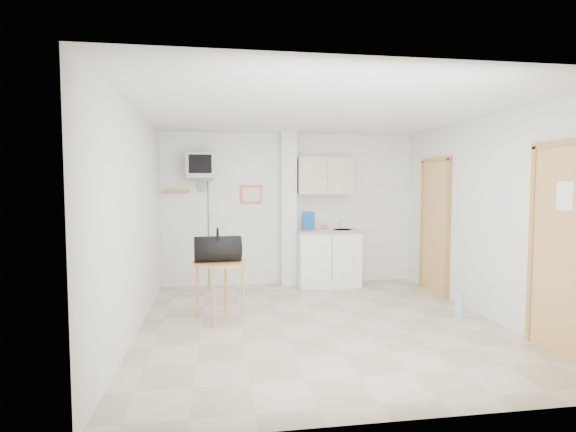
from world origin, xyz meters
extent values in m
plane|color=#BAAB95|center=(0.00, 0.00, 0.00)|extent=(4.50, 4.50, 0.00)
cube|color=white|center=(0.00, 2.25, 1.25)|extent=(4.20, 0.04, 2.50)
cube|color=white|center=(0.00, -2.25, 1.25)|extent=(4.20, 0.04, 2.50)
cube|color=white|center=(-2.10, 0.00, 1.25)|extent=(0.04, 4.50, 2.50)
cube|color=white|center=(2.10, 0.00, 1.25)|extent=(0.04, 4.50, 2.50)
cube|color=white|center=(0.00, 0.00, 2.50)|extent=(4.20, 4.50, 0.04)
cube|color=white|center=(-0.05, 2.14, 1.25)|extent=(0.25, 0.22, 2.50)
cube|color=#E05B4F|center=(-0.65, 2.23, 1.50)|extent=(0.36, 0.03, 0.30)
cube|color=silver|center=(-0.65, 2.22, 1.50)|extent=(0.28, 0.01, 0.22)
cube|color=tan|center=(-1.85, 2.22, 1.55)|extent=(0.40, 0.05, 0.06)
cube|color=white|center=(-0.32, 2.24, 0.95)|extent=(0.15, 0.02, 0.08)
cylinder|color=tan|center=(-2.00, 2.16, 1.54)|extent=(0.02, 0.08, 0.02)
cylinder|color=tan|center=(-1.85, 2.16, 1.54)|extent=(0.02, 0.08, 0.02)
cylinder|color=tan|center=(-1.70, 2.16, 1.54)|extent=(0.02, 0.08, 0.02)
cube|color=#A36535|center=(2.08, 1.25, 1.00)|extent=(0.04, 0.75, 2.00)
cube|color=brown|center=(2.07, 1.25, 1.00)|extent=(0.06, 0.87, 2.06)
cube|color=#A36535|center=(2.08, -1.35, 1.01)|extent=(0.04, 0.82, 2.02)
cube|color=brown|center=(2.07, -1.35, 1.01)|extent=(0.06, 0.94, 2.08)
cube|color=white|center=(2.05, -1.35, 1.55)|extent=(0.01, 0.20, 0.28)
cube|color=white|center=(0.58, 1.98, 0.44)|extent=(1.00, 0.55, 0.88)
cube|color=#ADA095|center=(0.58, 1.98, 0.90)|extent=(1.03, 0.58, 0.04)
cylinder|color=#B7B7BA|center=(0.83, 1.98, 0.90)|extent=(0.30, 0.30, 0.05)
cylinder|color=#B7B7BA|center=(0.83, 2.12, 1.00)|extent=(0.02, 0.02, 0.16)
cylinder|color=#B7B7BA|center=(0.83, 2.06, 1.07)|extent=(0.02, 0.13, 0.02)
cube|color=beige|center=(0.55, 2.09, 1.80)|extent=(0.90, 0.32, 0.60)
cube|color=#1653B2|center=(0.28, 2.09, 1.06)|extent=(0.19, 0.07, 0.29)
cylinder|color=white|center=(0.50, 1.89, 0.93)|extent=(0.22, 0.22, 0.01)
sphere|color=tan|center=(0.50, 1.89, 0.97)|extent=(0.11, 0.11, 0.11)
cube|color=slate|center=(-1.45, 2.09, 1.73)|extent=(0.36, 0.32, 0.02)
cube|color=slate|center=(-1.45, 2.22, 1.65)|extent=(0.10, 0.06, 0.20)
cube|color=#A3A3A6|center=(-1.45, 2.02, 1.95)|extent=(0.44, 0.42, 0.40)
cube|color=black|center=(-1.45, 1.80, 1.97)|extent=(0.34, 0.02, 0.28)
cylinder|color=black|center=(-1.35, 2.23, 0.86)|extent=(0.01, 0.01, 1.73)
cylinder|color=tan|center=(-1.17, 0.35, 0.71)|extent=(0.65, 0.65, 0.03)
cylinder|color=tan|center=(-0.90, 0.28, 0.35)|extent=(0.04, 0.04, 0.69)
cylinder|color=tan|center=(-1.10, 0.63, 0.35)|extent=(0.04, 0.04, 0.69)
cylinder|color=tan|center=(-1.45, 0.43, 0.35)|extent=(0.04, 0.04, 0.69)
cylinder|color=tan|center=(-1.25, 0.07, 0.35)|extent=(0.04, 0.04, 0.69)
cylinder|color=black|center=(-1.20, 0.35, 0.88)|extent=(0.58, 0.35, 0.31)
torus|color=black|center=(-1.20, 0.35, 1.02)|extent=(0.04, 0.24, 0.24)
cylinder|color=#9AB2D6|center=(1.76, -0.04, 0.16)|extent=(0.12, 0.12, 0.31)
cylinder|color=#9AB2D6|center=(1.76, -0.04, 0.33)|extent=(0.04, 0.04, 0.04)
camera|label=1|loc=(-1.18, -5.13, 1.66)|focal=28.00mm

